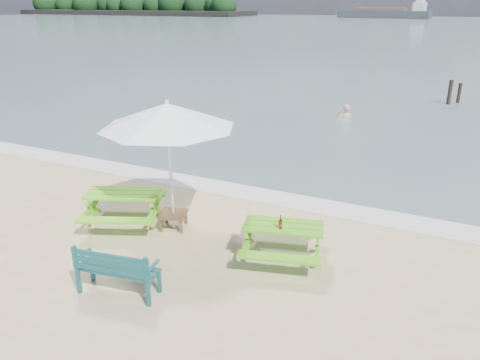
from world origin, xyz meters
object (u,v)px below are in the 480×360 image
at_px(picnic_table_left, 124,209).
at_px(park_bench, 119,279).
at_px(side_table, 173,220).
at_px(beer_bottle, 280,224).
at_px(patio_umbrella, 168,116).
at_px(swimmer, 345,125).
at_px(picnic_table_right, 283,242).

xyz_separation_m(picnic_table_left, park_bench, (1.61, -2.14, -0.10)).
bearing_deg(park_bench, side_table, 102.22).
xyz_separation_m(picnic_table_left, beer_bottle, (3.68, -0.03, 0.44)).
distance_m(patio_umbrella, beer_bottle, 3.12).
bearing_deg(patio_umbrella, swimmer, 86.20).
height_order(picnic_table_right, beer_bottle, beer_bottle).
distance_m(picnic_table_right, beer_bottle, 0.48).
relative_size(park_bench, beer_bottle, 5.53).
bearing_deg(picnic_table_left, patio_umbrella, 15.53).
height_order(park_bench, beer_bottle, beer_bottle).
bearing_deg(picnic_table_right, swimmer, 98.47).
relative_size(side_table, patio_umbrella, 0.20).
xyz_separation_m(picnic_table_right, side_table, (-2.60, 0.18, -0.15)).
xyz_separation_m(picnic_table_left, picnic_table_right, (3.68, 0.12, -0.02)).
bearing_deg(swimmer, patio_umbrella, -93.80).
height_order(picnic_table_left, picnic_table_right, picnic_table_left).
distance_m(picnic_table_left, swimmer, 12.43).
distance_m(picnic_table_right, patio_umbrella, 3.39).
distance_m(park_bench, beer_bottle, 3.01).
height_order(picnic_table_left, side_table, picnic_table_left).
height_order(picnic_table_right, swimmer, picnic_table_right).
xyz_separation_m(patio_umbrella, swimmer, (0.79, 11.97, -2.82)).
bearing_deg(park_bench, beer_bottle, 45.60).
distance_m(park_bench, patio_umbrella, 3.35).
bearing_deg(park_bench, picnic_table_right, 47.54).
bearing_deg(picnic_table_left, picnic_table_right, 1.94).
bearing_deg(park_bench, swimmer, 88.94).
distance_m(picnic_table_left, patio_umbrella, 2.41).
bearing_deg(side_table, park_bench, -77.78).
distance_m(side_table, beer_bottle, 2.69).
bearing_deg(side_table, beer_bottle, -7.20).
bearing_deg(side_table, swimmer, 86.20).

